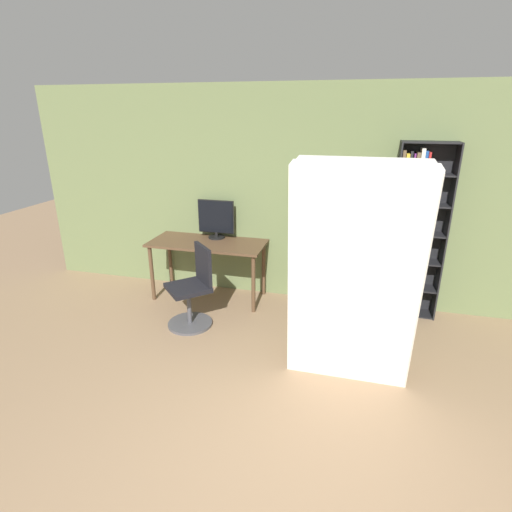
% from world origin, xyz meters
% --- Properties ---
extents(ground_plane, '(16.00, 16.00, 0.00)m').
position_xyz_m(ground_plane, '(0.00, 0.00, 0.00)').
color(ground_plane, '#937556').
extents(wall_back, '(8.00, 0.06, 2.70)m').
position_xyz_m(wall_back, '(0.00, 3.13, 1.35)').
color(wall_back, '#6B7A4C').
rests_on(wall_back, ground).
extents(desk, '(1.50, 0.65, 0.78)m').
position_xyz_m(desk, '(-1.46, 2.78, 0.68)').
color(desk, brown).
rests_on(desk, ground).
extents(monitor, '(0.49, 0.22, 0.51)m').
position_xyz_m(monitor, '(-1.40, 2.98, 1.04)').
color(monitor, black).
rests_on(monitor, desk).
extents(office_chair, '(0.62, 0.62, 0.95)m').
position_xyz_m(office_chair, '(-1.37, 2.04, 0.39)').
color(office_chair, '#4C4C51').
rests_on(office_chair, ground).
extents(bookshelf, '(0.61, 0.27, 2.07)m').
position_xyz_m(bookshelf, '(1.03, 3.00, 1.03)').
color(bookshelf, black).
rests_on(bookshelf, ground).
extents(mattress_near, '(1.10, 0.44, 2.02)m').
position_xyz_m(mattress_near, '(0.41, 1.43, 1.01)').
color(mattress_near, silver).
rests_on(mattress_near, ground).
extents(mattress_far, '(1.10, 0.38, 2.02)m').
position_xyz_m(mattress_far, '(0.41, 1.70, 1.01)').
color(mattress_far, silver).
rests_on(mattress_far, ground).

